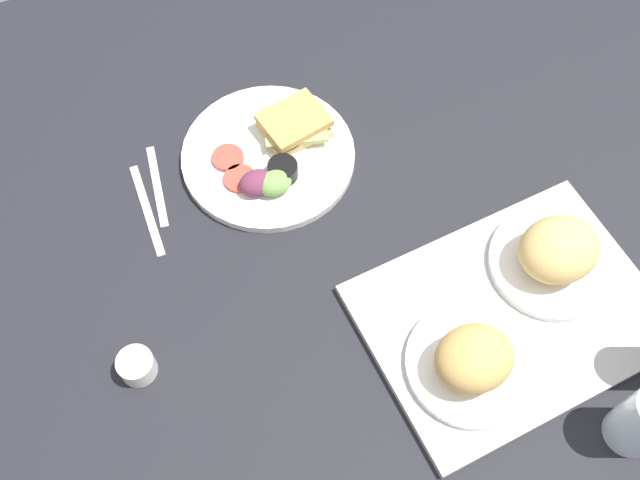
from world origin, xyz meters
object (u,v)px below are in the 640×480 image
at_px(bread_plate_far, 473,360).
at_px(bread_plate_near, 556,254).
at_px(plate_with_salad, 272,154).
at_px(knife, 147,209).
at_px(fork, 157,186).
at_px(espresso_cup, 137,366).
at_px(serving_tray, 510,315).

bearing_deg(bread_plate_far, bread_plate_near, -153.21).
xyz_separation_m(bread_plate_near, bread_plate_far, (0.20, 0.10, -0.00)).
relative_size(bread_plate_near, bread_plate_far, 1.01).
distance_m(plate_with_salad, knife, 0.24).
bearing_deg(bread_plate_near, knife, -32.53).
height_order(bread_plate_far, fork, bread_plate_far).
distance_m(bread_plate_near, fork, 0.68).
bearing_deg(bread_plate_far, knife, -51.74).
relative_size(bread_plate_near, espresso_cup, 3.61).
height_order(fork, knife, same).
relative_size(fork, knife, 0.89).
xyz_separation_m(serving_tray, knife, (0.47, -0.41, -0.01)).
xyz_separation_m(bread_plate_far, knife, (0.37, -0.47, -0.05)).
xyz_separation_m(plate_with_salad, fork, (0.21, -0.02, -0.01)).
relative_size(serving_tray, plate_with_salad, 1.47).
height_order(serving_tray, espresso_cup, espresso_cup).
bearing_deg(serving_tray, fork, -45.63).
height_order(serving_tray, bread_plate_near, bread_plate_near).
height_order(bread_plate_near, fork, bread_plate_near).
xyz_separation_m(bread_plate_near, plate_with_salad, (0.33, -0.38, -0.04)).
bearing_deg(fork, serving_tray, 52.33).
relative_size(serving_tray, bread_plate_near, 2.23).
relative_size(serving_tray, espresso_cup, 8.04).
bearing_deg(bread_plate_far, espresso_cup, -23.12).
bearing_deg(serving_tray, espresso_cup, -14.16).
height_order(bread_plate_near, knife, bread_plate_near).
distance_m(serving_tray, espresso_cup, 0.58).
xyz_separation_m(espresso_cup, fork, (-0.12, -0.31, -0.02)).
distance_m(espresso_cup, knife, 0.29).
height_order(bread_plate_far, knife, bread_plate_far).
bearing_deg(plate_with_salad, knife, 3.86).
distance_m(bread_plate_near, bread_plate_far, 0.23).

